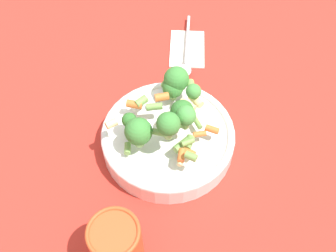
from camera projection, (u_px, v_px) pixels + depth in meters
The scene contains 6 objects.
ground_plane at pixel (168, 145), 0.74m from camera, with size 3.00×3.00×0.00m, color #B72D23.
bowl at pixel (168, 138), 0.72m from camera, with size 0.24×0.24×0.05m.
pasta_salad at pixel (167, 110), 0.67m from camera, with size 0.20×0.20×0.09m.
cup at pixel (117, 244), 0.57m from camera, with size 0.08×0.08×0.10m.
napkin at pixel (187, 48), 0.88m from camera, with size 0.08×0.12×0.01m.
spoon at pixel (186, 56), 0.86m from camera, with size 0.03×0.19×0.01m.
Camera 1 is at (-0.01, -0.40, 0.62)m, focal length 42.00 mm.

